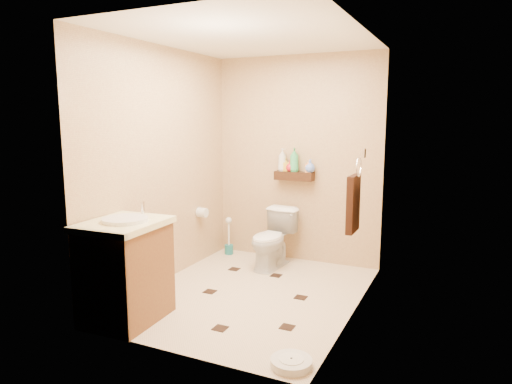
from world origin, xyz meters
The scene contains 20 objects.
ground centered at (0.00, 0.00, 0.00)m, with size 2.50×2.50×0.00m, color beige.
wall_back centered at (0.00, 1.25, 1.20)m, with size 2.00×0.04×2.40m, color tan.
wall_front centered at (0.00, -1.25, 1.20)m, with size 2.00×0.04×2.40m, color tan.
wall_left centered at (-1.00, 0.00, 1.20)m, with size 0.04×2.50×2.40m, color tan.
wall_right centered at (1.00, 0.00, 1.20)m, with size 0.04×2.50×2.40m, color tan.
ceiling centered at (0.00, 0.00, 2.40)m, with size 2.00×2.50×0.02m, color white.
wall_shelf centered at (0.00, 1.17, 1.02)m, with size 0.46×0.14×0.10m, color #361D0E.
floor_accents centered at (0.05, -0.02, 0.00)m, with size 1.17×1.46×0.01m.
toilet centered at (-0.13, 0.83, 0.33)m, with size 0.37×0.65×0.66m, color white.
vanity centered at (-0.70, -0.95, 0.44)m, with size 0.61×0.72×0.99m.
bathroom_scale centered at (0.82, -1.06, 0.03)m, with size 0.36×0.36×0.06m.
toilet_brush centered at (-0.82, 1.07, 0.17)m, with size 0.11×0.11×0.47m.
towel_ring centered at (0.91, 0.25, 0.95)m, with size 0.12×0.30×0.76m.
toilet_paper centered at (-0.94, 0.65, 0.60)m, with size 0.12×0.11×0.12m.
bottle_a centered at (-0.15, 1.17, 1.20)m, with size 0.10×0.10×0.27m, color silver.
bottle_b centered at (-0.11, 1.17, 1.15)m, with size 0.07×0.07×0.16m, color gold.
bottle_c centered at (-0.05, 1.17, 1.14)m, with size 0.10×0.10×0.13m, color red.
bottle_d centered at (0.00, 1.17, 1.21)m, with size 0.11×0.11×0.28m, color #37A75E.
bottle_e centered at (0.17, 1.17, 1.15)m, with size 0.07×0.07×0.15m, color #F59751.
bottle_f centered at (0.19, 1.17, 1.15)m, with size 0.12×0.12×0.15m, color #577BDB.
Camera 1 is at (1.83, -3.79, 1.69)m, focal length 32.00 mm.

